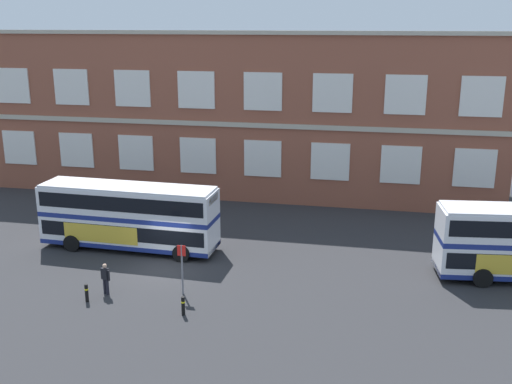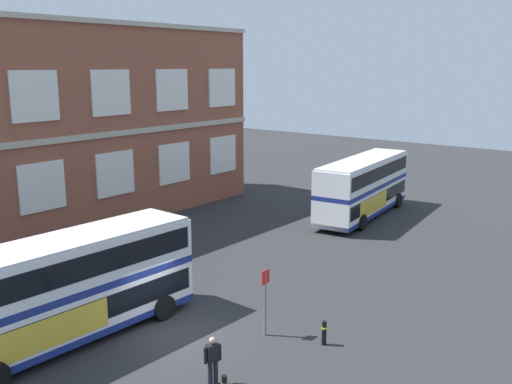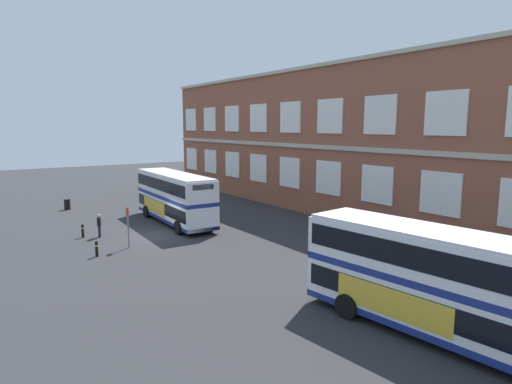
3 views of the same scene
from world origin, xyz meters
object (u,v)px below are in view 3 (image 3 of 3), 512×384
station_litter_bin (67,204)px  double_decker_near (174,197)px  safety_bollard_west (83,231)px  safety_bollard_east (97,249)px  bus_stand_flag (128,223)px  waiting_passenger (99,224)px  double_decker_middle (442,283)px

station_litter_bin → double_decker_near: bearing=29.3°
safety_bollard_west → safety_bollard_east: (5.24, -0.38, 0.00)m
bus_stand_flag → safety_bollard_east: 2.61m
safety_bollard_east → waiting_passenger: bearing=163.3°
double_decker_middle → waiting_passenger: double_decker_middle is taller
double_decker_near → bus_stand_flag: double_decker_near is taller
double_decker_near → safety_bollard_east: double_decker_near is taller
double_decker_middle → bus_stand_flag: (-18.56, -5.69, -0.51)m
bus_stand_flag → double_decker_near: bearing=133.4°
double_decker_near → station_litter_bin: (-10.97, -6.15, -1.63)m
double_decker_middle → bus_stand_flag: bearing=-162.9°
bus_stand_flag → safety_bollard_west: bearing=-157.6°
waiting_passenger → safety_bollard_west: (-0.58, -1.02, -0.44)m
waiting_passenger → station_litter_bin: (-12.34, 0.25, -0.41)m
bus_stand_flag → safety_bollard_east: (0.76, -2.22, -1.14)m
double_decker_near → safety_bollard_east: size_ratio=11.66×
double_decker_middle → waiting_passenger: bearing=-163.8°
double_decker_middle → safety_bollard_west: (-23.04, -7.54, -1.66)m
double_decker_near → double_decker_middle: same height
double_decker_near → waiting_passenger: size_ratio=6.52×
double_decker_near → bus_stand_flag: (5.27, -5.58, -0.51)m
double_decker_middle → station_litter_bin: double_decker_middle is taller
safety_bollard_west → bus_stand_flag: bearing=22.4°
safety_bollard_east → bus_stand_flag: bearing=108.8°
double_decker_near → waiting_passenger: double_decker_near is taller
double_decker_near → safety_bollard_east: (6.03, -7.80, -1.66)m
double_decker_near → safety_bollard_west: double_decker_near is taller
waiting_passenger → bus_stand_flag: bus_stand_flag is taller
waiting_passenger → double_decker_middle: bearing=16.2°
double_decker_near → bus_stand_flag: bearing=-46.6°
safety_bollard_east → double_decker_middle: bearing=24.0°
double_decker_near → station_litter_bin: size_ratio=10.76×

